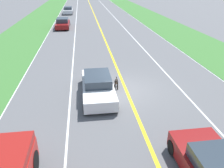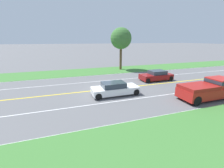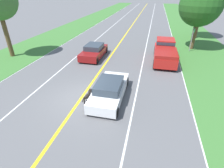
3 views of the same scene
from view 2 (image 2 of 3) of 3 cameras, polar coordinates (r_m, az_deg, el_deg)
ground_plane at (r=16.40m, az=-2.85°, el=-2.12°), size 400.00×400.00×0.00m
centre_divider_line at (r=16.40m, az=-2.85°, el=-2.11°), size 0.18×160.00×0.01m
lane_edge_line_right at (r=10.41m, az=8.11°, el=-13.83°), size 0.14×160.00×0.01m
lane_edge_line_left at (r=22.96m, az=-7.65°, el=3.20°), size 0.14×160.00×0.01m
lane_dash_same_dir at (r=13.28m, az=1.33°, el=-6.68°), size 0.10×160.00×0.01m
lane_dash_oncoming at (r=19.64m, az=-5.65°, el=0.99°), size 0.10×160.00×0.01m
grass_verge_right at (r=8.34m, az=18.14°, el=-23.22°), size 6.00×160.00×0.03m
grass_verge_left at (r=25.85m, az=-8.96°, el=4.67°), size 6.00×160.00×0.03m
ego_car at (r=14.71m, az=1.07°, el=-1.83°), size 1.84×4.59×1.28m
dog at (r=15.67m, az=-2.92°, el=-1.22°), size 0.39×1.26×0.77m
pickup_truck at (r=16.29m, az=32.96°, el=-1.51°), size 2.05×5.27×1.84m
oncoming_car at (r=20.90m, az=16.50°, el=3.07°), size 1.91×4.28×1.32m
roadside_tree_left_near at (r=27.11m, az=3.46°, el=16.86°), size 3.64×3.64×7.28m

